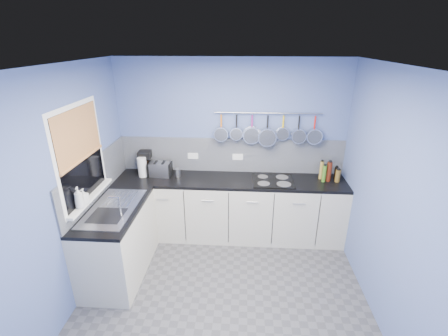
# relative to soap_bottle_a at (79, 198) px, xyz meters

# --- Properties ---
(floor) EXTENTS (3.20, 3.00, 0.02)m
(floor) POSITION_rel_soap_bottle_a_xyz_m (1.53, -0.03, -1.18)
(floor) COLOR #47474C
(floor) RESTS_ON ground
(ceiling) EXTENTS (3.20, 3.00, 0.02)m
(ceiling) POSITION_rel_soap_bottle_a_xyz_m (1.53, -0.03, 1.34)
(ceiling) COLOR white
(ceiling) RESTS_ON ground
(wall_back) EXTENTS (3.20, 0.02, 2.50)m
(wall_back) POSITION_rel_soap_bottle_a_xyz_m (1.53, 1.48, 0.08)
(wall_back) COLOR #4D5F99
(wall_back) RESTS_ON ground
(wall_front) EXTENTS (3.20, 0.02, 2.50)m
(wall_front) POSITION_rel_soap_bottle_a_xyz_m (1.53, -1.54, 0.08)
(wall_front) COLOR #4D5F99
(wall_front) RESTS_ON ground
(wall_left) EXTENTS (0.02, 3.00, 2.50)m
(wall_left) POSITION_rel_soap_bottle_a_xyz_m (-0.08, -0.03, 0.08)
(wall_left) COLOR #4D5F99
(wall_left) RESTS_ON ground
(wall_right) EXTENTS (0.02, 3.00, 2.50)m
(wall_right) POSITION_rel_soap_bottle_a_xyz_m (3.14, -0.03, 0.08)
(wall_right) COLOR #4D5F99
(wall_right) RESTS_ON ground
(backsplash_back) EXTENTS (3.20, 0.02, 0.50)m
(backsplash_back) POSITION_rel_soap_bottle_a_xyz_m (1.53, 1.46, -0.02)
(backsplash_back) COLOR gray
(backsplash_back) RESTS_ON wall_back
(backsplash_left) EXTENTS (0.02, 1.80, 0.50)m
(backsplash_left) POSITION_rel_soap_bottle_a_xyz_m (-0.06, 0.57, -0.02)
(backsplash_left) COLOR gray
(backsplash_left) RESTS_ON wall_left
(cabinet_run_back) EXTENTS (3.20, 0.60, 0.86)m
(cabinet_run_back) POSITION_rel_soap_bottle_a_xyz_m (1.53, 1.17, -0.74)
(cabinet_run_back) COLOR beige
(cabinet_run_back) RESTS_ON ground
(worktop_back) EXTENTS (3.20, 0.60, 0.04)m
(worktop_back) POSITION_rel_soap_bottle_a_xyz_m (1.53, 1.17, -0.29)
(worktop_back) COLOR black
(worktop_back) RESTS_ON cabinet_run_back
(cabinet_run_left) EXTENTS (0.60, 1.20, 0.86)m
(cabinet_run_left) POSITION_rel_soap_bottle_a_xyz_m (0.23, 0.27, -0.74)
(cabinet_run_left) COLOR beige
(cabinet_run_left) RESTS_ON ground
(worktop_left) EXTENTS (0.60, 1.20, 0.04)m
(worktop_left) POSITION_rel_soap_bottle_a_xyz_m (0.23, 0.27, -0.29)
(worktop_left) COLOR black
(worktop_left) RESTS_ON cabinet_run_left
(window_frame) EXTENTS (0.01, 1.00, 1.10)m
(window_frame) POSITION_rel_soap_bottle_a_xyz_m (-0.05, 0.27, 0.38)
(window_frame) COLOR white
(window_frame) RESTS_ON wall_left
(window_glass) EXTENTS (0.01, 0.90, 1.00)m
(window_glass) POSITION_rel_soap_bottle_a_xyz_m (-0.04, 0.27, 0.38)
(window_glass) COLOR black
(window_glass) RESTS_ON wall_left
(bamboo_blind) EXTENTS (0.01, 0.90, 0.55)m
(bamboo_blind) POSITION_rel_soap_bottle_a_xyz_m (-0.03, 0.27, 0.61)
(bamboo_blind) COLOR #B27341
(bamboo_blind) RESTS_ON wall_left
(window_sill) EXTENTS (0.10, 0.98, 0.03)m
(window_sill) POSITION_rel_soap_bottle_a_xyz_m (-0.02, 0.27, -0.13)
(window_sill) COLOR white
(window_sill) RESTS_ON wall_left
(sink_unit) EXTENTS (0.50, 0.95, 0.01)m
(sink_unit) POSITION_rel_soap_bottle_a_xyz_m (0.23, 0.27, -0.27)
(sink_unit) COLOR silver
(sink_unit) RESTS_ON worktop_left
(mixer_tap) EXTENTS (0.12, 0.08, 0.26)m
(mixer_tap) POSITION_rel_soap_bottle_a_xyz_m (0.39, 0.09, -0.14)
(mixer_tap) COLOR silver
(mixer_tap) RESTS_ON worktop_left
(socket_left) EXTENTS (0.15, 0.01, 0.09)m
(socket_left) POSITION_rel_soap_bottle_a_xyz_m (0.98, 1.44, -0.04)
(socket_left) COLOR white
(socket_left) RESTS_ON backsplash_back
(socket_right) EXTENTS (0.15, 0.01, 0.09)m
(socket_right) POSITION_rel_soap_bottle_a_xyz_m (1.63, 1.44, -0.04)
(socket_right) COLOR white
(socket_right) RESTS_ON backsplash_back
(pot_rail) EXTENTS (1.45, 0.02, 0.02)m
(pot_rail) POSITION_rel_soap_bottle_a_xyz_m (2.03, 1.42, 0.61)
(pot_rail) COLOR silver
(pot_rail) RESTS_ON wall_back
(soap_bottle_a) EXTENTS (0.11, 0.11, 0.24)m
(soap_bottle_a) POSITION_rel_soap_bottle_a_xyz_m (0.00, 0.00, 0.00)
(soap_bottle_a) COLOR white
(soap_bottle_a) RESTS_ON window_sill
(soap_bottle_b) EXTENTS (0.10, 0.10, 0.17)m
(soap_bottle_b) POSITION_rel_soap_bottle_a_xyz_m (0.00, 0.10, -0.03)
(soap_bottle_b) COLOR white
(soap_bottle_b) RESTS_ON window_sill
(paper_towel) EXTENTS (0.13, 0.13, 0.28)m
(paper_towel) POSITION_rel_soap_bottle_a_xyz_m (0.30, 1.19, -0.13)
(paper_towel) COLOR white
(paper_towel) RESTS_ON worktop_back
(coffee_maker) EXTENTS (0.20, 0.22, 0.33)m
(coffee_maker) POSITION_rel_soap_bottle_a_xyz_m (0.30, 1.30, -0.11)
(coffee_maker) COLOR black
(coffee_maker) RESTS_ON worktop_back
(toaster) EXTENTS (0.33, 0.21, 0.20)m
(toaster) POSITION_rel_soap_bottle_a_xyz_m (0.54, 1.23, -0.17)
(toaster) COLOR silver
(toaster) RESTS_ON worktop_back
(canister) EXTENTS (0.09, 0.09, 0.11)m
(canister) POSITION_rel_soap_bottle_a_xyz_m (0.79, 1.22, -0.21)
(canister) COLOR silver
(canister) RESTS_ON worktop_back
(hob) EXTENTS (0.56, 0.49, 0.01)m
(hob) POSITION_rel_soap_bottle_a_xyz_m (2.13, 1.14, -0.26)
(hob) COLOR black
(hob) RESTS_ON worktop_back
(pan_0) EXTENTS (0.20, 0.10, 0.39)m
(pan_0) POSITION_rel_soap_bottle_a_xyz_m (1.40, 1.41, 0.41)
(pan_0) COLOR silver
(pan_0) RESTS_ON pot_rail
(pan_1) EXTENTS (0.18, 0.11, 0.37)m
(pan_1) POSITION_rel_soap_bottle_a_xyz_m (1.61, 1.41, 0.43)
(pan_1) COLOR silver
(pan_1) RESTS_ON pot_rail
(pan_2) EXTENTS (0.24, 0.06, 0.43)m
(pan_2) POSITION_rel_soap_bottle_a_xyz_m (1.82, 1.41, 0.39)
(pan_2) COLOR silver
(pan_2) RESTS_ON pot_rail
(pan_3) EXTENTS (0.26, 0.13, 0.45)m
(pan_3) POSITION_rel_soap_bottle_a_xyz_m (2.03, 1.41, 0.39)
(pan_3) COLOR silver
(pan_3) RESTS_ON pot_rail
(pan_4) EXTENTS (0.18, 0.06, 0.37)m
(pan_4) POSITION_rel_soap_bottle_a_xyz_m (2.24, 1.41, 0.42)
(pan_4) COLOR silver
(pan_4) RESTS_ON pot_rail
(pan_5) EXTENTS (0.20, 0.12, 0.39)m
(pan_5) POSITION_rel_soap_bottle_a_xyz_m (2.45, 1.41, 0.41)
(pan_5) COLOR silver
(pan_5) RESTS_ON pot_rail
(pan_6) EXTENTS (0.21, 0.11, 0.40)m
(pan_6) POSITION_rel_soap_bottle_a_xyz_m (2.67, 1.41, 0.41)
(pan_6) COLOR silver
(pan_6) RESTS_ON pot_rail
(condiment_0) EXTENTS (0.06, 0.06, 0.17)m
(condiment_0) POSITION_rel_soap_bottle_a_xyz_m (3.00, 1.28, -0.18)
(condiment_0) COLOR black
(condiment_0) RESTS_ON worktop_back
(condiment_1) EXTENTS (0.06, 0.06, 0.21)m
(condiment_1) POSITION_rel_soap_bottle_a_xyz_m (2.88, 1.28, -0.16)
(condiment_1) COLOR #265919
(condiment_1) RESTS_ON worktop_back
(condiment_2) EXTENTS (0.05, 0.05, 0.26)m
(condiment_2) POSITION_rel_soap_bottle_a_xyz_m (2.79, 1.27, -0.14)
(condiment_2) COLOR olive
(condiment_2) RESTS_ON worktop_back
(condiment_3) EXTENTS (0.07, 0.07, 0.17)m
(condiment_3) POSITION_rel_soap_bottle_a_xyz_m (3.00, 1.19, -0.18)
(condiment_3) COLOR brown
(condiment_3) RESTS_ON worktop_back
(condiment_4) EXTENTS (0.07, 0.07, 0.28)m
(condiment_4) POSITION_rel_soap_bottle_a_xyz_m (2.88, 1.20, -0.13)
(condiment_4) COLOR #4C190C
(condiment_4) RESTS_ON worktop_back
(condiment_5) EXTENTS (0.05, 0.05, 0.23)m
(condiment_5) POSITION_rel_soap_bottle_a_xyz_m (2.81, 1.17, -0.15)
(condiment_5) COLOR #3F721E
(condiment_5) RESTS_ON worktop_back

